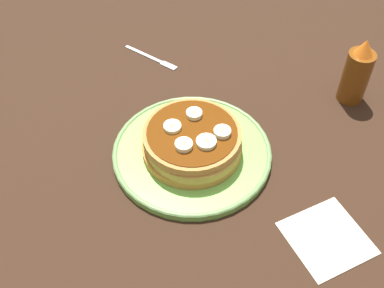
# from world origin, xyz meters

# --- Properties ---
(ground_plane) EXTENTS (1.40, 1.40, 0.03)m
(ground_plane) POSITION_xyz_m (0.00, 0.00, -0.01)
(ground_plane) COLOR black
(plate) EXTENTS (0.27, 0.27, 0.01)m
(plate) POSITION_xyz_m (0.00, 0.00, 0.01)
(plate) COLOR #72B74C
(plate) RESTS_ON ground_plane
(pancake_stack) EXTENTS (0.17, 0.17, 0.05)m
(pancake_stack) POSITION_xyz_m (0.00, 0.00, 0.03)
(pancake_stack) COLOR #B57735
(pancake_stack) RESTS_ON plate
(banana_slice_0) EXTENTS (0.03, 0.03, 0.01)m
(banana_slice_0) POSITION_xyz_m (0.03, 0.02, 0.06)
(banana_slice_0) COLOR #F7F2BA
(banana_slice_0) RESTS_ON pancake_stack
(banana_slice_1) EXTENTS (0.03, 0.03, 0.01)m
(banana_slice_1) POSITION_xyz_m (-0.04, 0.03, 0.06)
(banana_slice_1) COLOR #EEEFC5
(banana_slice_1) RESTS_ON pancake_stack
(banana_slice_2) EXTENTS (0.03, 0.03, 0.01)m
(banana_slice_2) POSITION_xyz_m (0.02, -0.02, 0.06)
(banana_slice_2) COLOR #FBF4B4
(banana_slice_2) RESTS_ON pancake_stack
(banana_slice_3) EXTENTS (0.03, 0.03, 0.01)m
(banana_slice_3) POSITION_xyz_m (-0.02, -0.03, 0.06)
(banana_slice_3) COLOR #EFE9B6
(banana_slice_3) RESTS_ON pancake_stack
(banana_slice_4) EXTENTS (0.03, 0.03, 0.01)m
(banana_slice_4) POSITION_xyz_m (-0.01, 0.03, 0.06)
(banana_slice_4) COLOR #EDF2C1
(banana_slice_4) RESTS_ON pancake_stack
(napkin) EXTENTS (0.11, 0.11, 0.00)m
(napkin) POSITION_xyz_m (-0.10, 0.24, 0.00)
(napkin) COLOR beige
(napkin) RESTS_ON ground_plane
(fork) EXTENTS (0.07, 0.12, 0.01)m
(fork) POSITION_xyz_m (-0.05, -0.27, 0.00)
(fork) COLOR silver
(fork) RESTS_ON ground_plane
(syrup_bottle) EXTENTS (0.05, 0.05, 0.13)m
(syrup_bottle) POSITION_xyz_m (-0.33, 0.01, 0.06)
(syrup_bottle) COLOR brown
(syrup_bottle) RESTS_ON ground_plane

